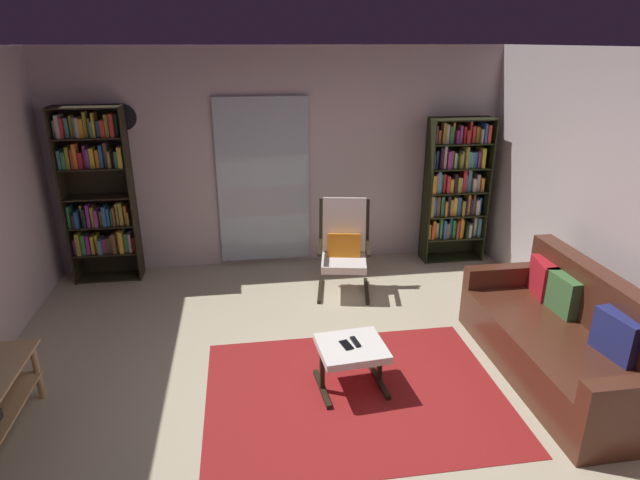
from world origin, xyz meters
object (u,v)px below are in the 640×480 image
Objects in this scene: ottoman at (352,352)px; cell_phone at (346,345)px; tv_remote at (355,342)px; wall_clock at (123,117)px; bookshelf_near_tv at (98,192)px; lounge_armchair at (344,244)px; leather_sofa at (566,340)px; bookshelf_near_sofa at (455,187)px.

cell_phone is (-0.04, -0.00, 0.07)m from ottoman.
wall_clock is at bearing 119.13° from tv_remote.
bookshelf_near_tv is 0.88m from wall_clock.
ottoman is 0.09m from tv_remote.
lounge_armchair is 2.82m from wall_clock.
lounge_armchair is (2.69, -0.70, -0.52)m from bookshelf_near_tv.
cell_phone is 0.48× the size of wall_clock.
bookshelf_near_tv reaches higher than wall_clock.
tv_remote is at bearing 176.80° from leather_sofa.
bookshelf_near_tv is at bearing 133.69° from ottoman.
bookshelf_near_sofa is at bearing 44.85° from tv_remote.
bookshelf_near_sofa is 12.81× the size of cell_phone.
cell_phone is (-1.86, -2.48, -0.54)m from bookshelf_near_sofa.
wall_clock is at bearing 127.60° from ottoman.
ottoman is (-1.80, 0.07, 0.01)m from leather_sofa.
bookshelf_near_sofa is 3.08m from tv_remote.
tv_remote is at bearing -45.59° from bookshelf_near_tv.
bookshelf_near_tv is at bearing 165.37° from lounge_armchair.
bookshelf_near_sofa is at bearing 53.85° from ottoman.
wall_clock reaches higher than cell_phone.
wall_clock is (-2.06, 2.67, 1.52)m from ottoman.
ottoman is 0.09m from cell_phone.
ottoman is (2.40, -2.51, -0.73)m from bookshelf_near_tv.
tv_remote is 1.03× the size of cell_phone.
leather_sofa reaches higher than tv_remote.
bookshelf_near_tv is 4.21m from bookshelf_near_sofa.
wall_clock is at bearing 159.86° from lounge_armchair.
wall_clock is at bearing 24.70° from bookshelf_near_tv.
bookshelf_near_tv reaches higher than bookshelf_near_sofa.
bookshelf_near_sofa is 3.13m from ottoman.
bookshelf_near_tv is 2.83m from lounge_armchair.
leather_sofa is 3.56× the size of ottoman.
ottoman is 3.98× the size of cell_phone.
leather_sofa is at bearing -51.14° from lounge_armchair.
lounge_armchair is at bearing 72.72° from tv_remote.
leather_sofa reaches higher than ottoman.
leather_sofa is at bearing -12.41° from tv_remote.
bookshelf_near_sofa is at bearing 89.81° from leather_sofa.
cell_phone is (-0.33, -1.81, -0.13)m from lounge_armchair.
cell_phone is (-1.85, 0.07, 0.09)m from leather_sofa.
bookshelf_near_sofa is at bearing 38.96° from cell_phone.
bookshelf_near_tv reaches higher than cell_phone.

